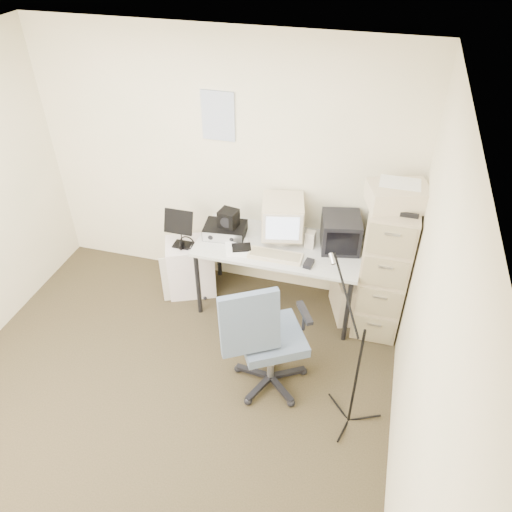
% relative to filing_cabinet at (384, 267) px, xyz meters
% --- Properties ---
extents(floor, '(3.60, 3.60, 0.01)m').
position_rel_filing_cabinet_xyz_m(floor, '(-1.58, -1.48, -0.66)').
color(floor, '#2B2818').
rests_on(floor, ground).
extents(ceiling, '(3.60, 3.60, 0.01)m').
position_rel_filing_cabinet_xyz_m(ceiling, '(-1.58, -1.48, 1.85)').
color(ceiling, white).
rests_on(ceiling, ground).
extents(wall_back, '(3.60, 0.02, 2.50)m').
position_rel_filing_cabinet_xyz_m(wall_back, '(-1.58, 0.32, 0.60)').
color(wall_back, '#FCE9C4').
rests_on(wall_back, ground).
extents(wall_right, '(0.02, 3.60, 2.50)m').
position_rel_filing_cabinet_xyz_m(wall_right, '(0.22, -1.48, 0.60)').
color(wall_right, '#FCE9C4').
rests_on(wall_right, ground).
extents(wall_calendar, '(0.30, 0.02, 0.44)m').
position_rel_filing_cabinet_xyz_m(wall_calendar, '(-1.60, 0.31, 1.10)').
color(wall_calendar, white).
rests_on(wall_calendar, wall_back).
extents(filing_cabinet, '(0.40, 0.60, 1.30)m').
position_rel_filing_cabinet_xyz_m(filing_cabinet, '(0.00, 0.00, 0.00)').
color(filing_cabinet, tan).
rests_on(filing_cabinet, floor).
extents(printer, '(0.54, 0.45, 0.18)m').
position_rel_filing_cabinet_xyz_m(printer, '(0.00, -0.04, 0.74)').
color(printer, beige).
rests_on(printer, filing_cabinet).
extents(desk, '(1.50, 0.70, 0.73)m').
position_rel_filing_cabinet_xyz_m(desk, '(-0.95, -0.03, -0.29)').
color(desk, silver).
rests_on(desk, floor).
extents(crt_monitor, '(0.44, 0.45, 0.40)m').
position_rel_filing_cabinet_xyz_m(crt_monitor, '(-0.95, 0.07, 0.28)').
color(crt_monitor, beige).
rests_on(crt_monitor, desk).
extents(crt_tv, '(0.40, 0.41, 0.31)m').
position_rel_filing_cabinet_xyz_m(crt_tv, '(-0.42, 0.09, 0.23)').
color(crt_tv, black).
rests_on(crt_tv, desk).
extents(desk_speaker, '(0.09, 0.09, 0.16)m').
position_rel_filing_cabinet_xyz_m(desk_speaker, '(-0.68, 0.02, 0.16)').
color(desk_speaker, beige).
rests_on(desk_speaker, desk).
extents(keyboard, '(0.48, 0.17, 0.03)m').
position_rel_filing_cabinet_xyz_m(keyboard, '(-0.94, -0.22, 0.09)').
color(keyboard, beige).
rests_on(keyboard, desk).
extents(mouse, '(0.09, 0.13, 0.04)m').
position_rel_filing_cabinet_xyz_m(mouse, '(-0.63, -0.26, 0.10)').
color(mouse, black).
rests_on(mouse, desk).
extents(radio_receiver, '(0.41, 0.31, 0.11)m').
position_rel_filing_cabinet_xyz_m(radio_receiver, '(-1.47, -0.01, 0.13)').
color(radio_receiver, black).
rests_on(radio_receiver, desk).
extents(radio_speaker, '(0.19, 0.18, 0.16)m').
position_rel_filing_cabinet_xyz_m(radio_speaker, '(-1.43, -0.00, 0.27)').
color(radio_speaker, black).
rests_on(radio_speaker, radio_receiver).
extents(papers, '(0.30, 0.34, 0.02)m').
position_rel_filing_cabinet_xyz_m(papers, '(-1.30, -0.19, 0.09)').
color(papers, white).
rests_on(papers, desk).
extents(pc_tower, '(0.34, 0.50, 0.43)m').
position_rel_filing_cabinet_xyz_m(pc_tower, '(-0.30, 0.04, -0.44)').
color(pc_tower, beige).
rests_on(pc_tower, floor).
extents(office_chair, '(0.86, 0.86, 1.09)m').
position_rel_filing_cabinet_xyz_m(office_chair, '(-0.78, -0.98, -0.10)').
color(office_chair, '#394B62').
rests_on(office_chair, floor).
extents(side_cart, '(0.57, 0.52, 0.57)m').
position_rel_filing_cabinet_xyz_m(side_cart, '(-1.84, -0.02, -0.37)').
color(side_cart, silver).
rests_on(side_cart, floor).
extents(music_stand, '(0.31, 0.25, 0.41)m').
position_rel_filing_cabinet_xyz_m(music_stand, '(-1.90, -0.06, 0.12)').
color(music_stand, black).
rests_on(music_stand, side_cart).
extents(headphones, '(0.20, 0.20, 0.03)m').
position_rel_filing_cabinet_xyz_m(headphones, '(-1.82, -0.12, -0.03)').
color(headphones, black).
rests_on(headphones, side_cart).
extents(mic_stand, '(0.03, 0.03, 1.30)m').
position_rel_filing_cabinet_xyz_m(mic_stand, '(-0.10, -1.18, 0.00)').
color(mic_stand, black).
rests_on(mic_stand, floor).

